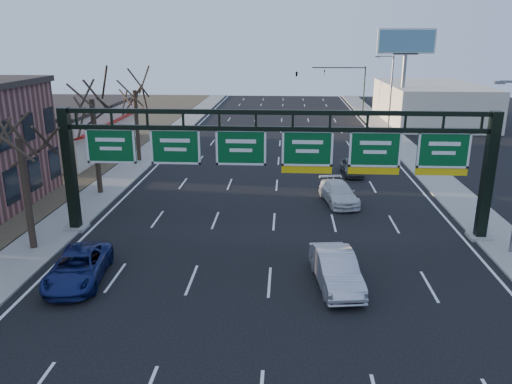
# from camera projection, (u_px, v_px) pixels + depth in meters

# --- Properties ---
(ground) EXTENTS (160.00, 160.00, 0.00)m
(ground) POSITION_uv_depth(u_px,v_px,m) (268.00, 304.00, 21.35)
(ground) COLOR black
(ground) RESTS_ON ground
(sidewalk_left) EXTENTS (3.00, 120.00, 0.12)m
(sidewalk_left) POSITION_uv_depth(u_px,v_px,m) (122.00, 175.00, 41.15)
(sidewalk_left) COLOR gray
(sidewalk_left) RESTS_ON ground
(sidewalk_right) EXTENTS (3.00, 120.00, 0.12)m
(sidewalk_right) POSITION_uv_depth(u_px,v_px,m) (438.00, 180.00, 39.66)
(sidewalk_right) COLOR gray
(sidewalk_right) RESTS_ON ground
(lane_markings) EXTENTS (21.60, 120.00, 0.01)m
(lane_markings) POSITION_uv_depth(u_px,v_px,m) (277.00, 178.00, 40.42)
(lane_markings) COLOR white
(lane_markings) RESTS_ON ground
(sign_gantry) EXTENTS (24.60, 1.20, 7.20)m
(sign_gantry) POSITION_uv_depth(u_px,v_px,m) (277.00, 156.00, 27.60)
(sign_gantry) COLOR black
(sign_gantry) RESTS_ON ground
(cream_strip) EXTENTS (10.90, 18.40, 4.70)m
(cream_strip) POSITION_uv_depth(u_px,v_px,m) (63.00, 127.00, 49.55)
(cream_strip) COLOR beige
(cream_strip) RESTS_ON ground
(building_right_distant) EXTENTS (12.00, 20.00, 5.00)m
(building_right_distant) POSITION_uv_depth(u_px,v_px,m) (430.00, 103.00, 67.12)
(building_right_distant) COLOR beige
(building_right_distant) RESTS_ON ground
(tree_gantry) EXTENTS (3.60, 3.60, 8.48)m
(tree_gantry) POSITION_uv_depth(u_px,v_px,m) (15.00, 117.00, 24.76)
(tree_gantry) COLOR black
(tree_gantry) RESTS_ON sidewalk_left
(tree_mid) EXTENTS (3.60, 3.60, 9.24)m
(tree_mid) POSITION_uv_depth(u_px,v_px,m) (90.00, 84.00, 34.07)
(tree_mid) COLOR black
(tree_mid) RESTS_ON sidewalk_left
(tree_far) EXTENTS (3.60, 3.60, 8.86)m
(tree_far) POSITION_uv_depth(u_px,v_px,m) (134.00, 78.00, 43.72)
(tree_far) COLOR black
(tree_far) RESTS_ON sidewalk_left
(streetlight_far) EXTENTS (2.15, 0.22, 9.00)m
(streetlight_far) POSITION_uv_depth(u_px,v_px,m) (390.00, 91.00, 57.26)
(streetlight_far) COLOR slate
(streetlight_far) RESTS_ON sidewalk_right
(billboard_right) EXTENTS (7.00, 0.50, 12.00)m
(billboard_right) POSITION_uv_depth(u_px,v_px,m) (405.00, 53.00, 60.68)
(billboard_right) COLOR slate
(billboard_right) RESTS_ON ground
(traffic_signal_mast) EXTENTS (10.16, 0.54, 7.00)m
(traffic_signal_mast) POSITION_uv_depth(u_px,v_px,m) (322.00, 77.00, 71.83)
(traffic_signal_mast) COLOR black
(traffic_signal_mast) RESTS_ON ground
(car_blue_suv) EXTENTS (2.88, 5.26, 1.40)m
(car_blue_suv) POSITION_uv_depth(u_px,v_px,m) (78.00, 267.00, 23.18)
(car_blue_suv) COLOR navy
(car_blue_suv) RESTS_ON ground
(car_silver_sedan) EXTENTS (2.33, 5.02, 1.59)m
(car_silver_sedan) POSITION_uv_depth(u_px,v_px,m) (336.00, 269.00, 22.72)
(car_silver_sedan) COLOR #B0B0B5
(car_silver_sedan) RESTS_ON ground
(car_white_wagon) EXTENTS (2.81, 5.05, 1.38)m
(car_white_wagon) POSITION_uv_depth(u_px,v_px,m) (339.00, 193.00, 34.26)
(car_white_wagon) COLOR silver
(car_white_wagon) RESTS_ON ground
(car_grey_far) EXTENTS (1.73, 3.98, 1.34)m
(car_grey_far) POSITION_uv_depth(u_px,v_px,m) (352.00, 167.00, 41.29)
(car_grey_far) COLOR #424447
(car_grey_far) RESTS_ON ground
(car_silver_distant) EXTENTS (1.76, 4.12, 1.32)m
(car_silver_distant) POSITION_uv_depth(u_px,v_px,m) (229.00, 143.00, 50.73)
(car_silver_distant) COLOR silver
(car_silver_distant) RESTS_ON ground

